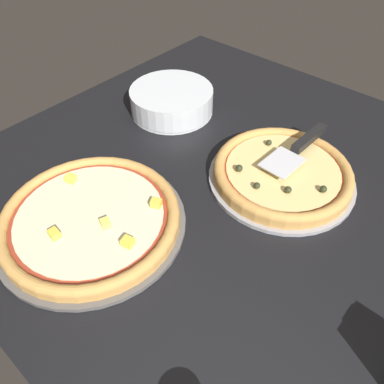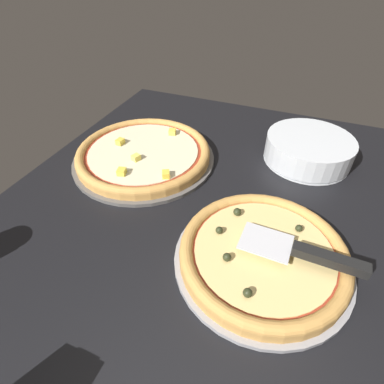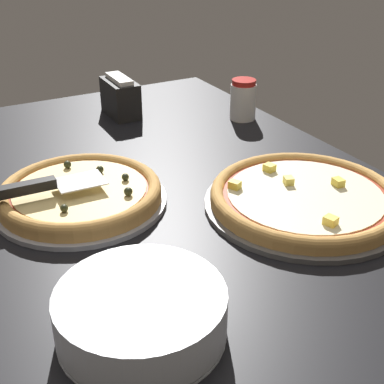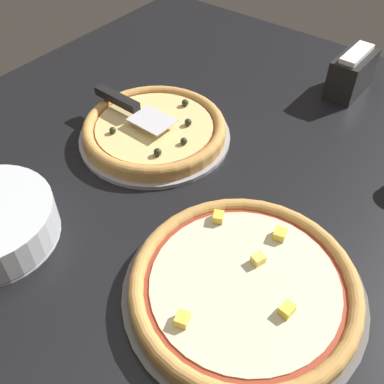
# 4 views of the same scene
# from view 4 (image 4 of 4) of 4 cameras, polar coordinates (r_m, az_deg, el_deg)

# --- Properties ---
(ground_plane) EXTENTS (1.36, 1.15, 0.04)m
(ground_plane) POSITION_cam_4_polar(r_m,az_deg,el_deg) (1.01, -1.76, 4.66)
(ground_plane) COLOR black
(pizza_pan_front) EXTENTS (0.34, 0.34, 0.01)m
(pizza_pan_front) POSITION_cam_4_polar(r_m,az_deg,el_deg) (1.03, -4.70, 7.10)
(pizza_pan_front) COLOR #939399
(pizza_pan_front) RESTS_ON ground_plane
(pizza_front) EXTENTS (0.32, 0.32, 0.04)m
(pizza_front) POSITION_cam_4_polar(r_m,az_deg,el_deg) (1.02, -4.77, 8.06)
(pizza_front) COLOR #C68E47
(pizza_front) RESTS_ON pizza_pan_front
(pizza_pan_back) EXTENTS (0.39, 0.39, 0.01)m
(pizza_pan_back) POSITION_cam_4_polar(r_m,az_deg,el_deg) (0.75, 6.56, -12.50)
(pizza_pan_back) COLOR #565451
(pizza_pan_back) RESTS_ON ground_plane
(pizza_back) EXTENTS (0.37, 0.37, 0.04)m
(pizza_back) POSITION_cam_4_polar(r_m,az_deg,el_deg) (0.73, 6.69, -11.68)
(pizza_back) COLOR #C68E47
(pizza_back) RESTS_ON pizza_pan_back
(serving_spatula) EXTENTS (0.07, 0.22, 0.02)m
(serving_spatula) POSITION_cam_4_polar(r_m,az_deg,el_deg) (1.05, -8.60, 11.08)
(serving_spatula) COLOR silver
(serving_spatula) RESTS_ON pizza_front
(napkin_holder) EXTENTS (0.14, 0.07, 0.11)m
(napkin_holder) POSITION_cam_4_polar(r_m,az_deg,el_deg) (1.23, 19.60, 14.04)
(napkin_holder) COLOR black
(napkin_holder) RESTS_ON ground_plane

